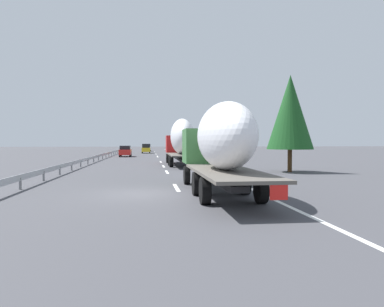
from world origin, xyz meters
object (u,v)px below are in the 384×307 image
truck_trailing (220,143)px  road_sign (189,142)px  car_red_compact (125,151)px  car_white_van (147,147)px  truck_lead (181,140)px  car_yellow_coupe (146,149)px

truck_trailing → road_sign: bearing=-4.4°
car_red_compact → car_white_van: bearing=-5.5°
road_sign → car_white_van: bearing=10.1°
truck_trailing → car_red_compact: truck_trailing is taller
truck_lead → road_sign: truck_lead is taller
truck_lead → truck_trailing: (-20.27, -0.00, -0.24)m
car_white_van → road_sign: size_ratio=1.37×
truck_trailing → road_sign: (40.35, -3.10, 0.02)m
car_white_van → car_yellow_coupe: car_yellow_coupe is taller
car_white_van → car_red_compact: 34.86m
road_sign → car_red_compact: bearing=73.2°
car_yellow_coupe → truck_trailing: bearing=-176.5°
truck_lead → car_yellow_coupe: (41.28, 3.79, -1.60)m
truck_trailing → car_white_van: bearing=2.7°
truck_trailing → road_sign: size_ratio=3.53×
truck_trailing → truck_lead: bearing=0.0°
truck_trailing → car_yellow_coupe: bearing=3.5°
truck_trailing → car_yellow_coupe: size_ratio=2.65×
car_red_compact → car_yellow_coupe: size_ratio=1.02×
truck_lead → car_white_van: (57.82, 3.62, -1.63)m
truck_lead → car_red_compact: size_ratio=2.77×
truck_lead → road_sign: bearing=-8.8°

